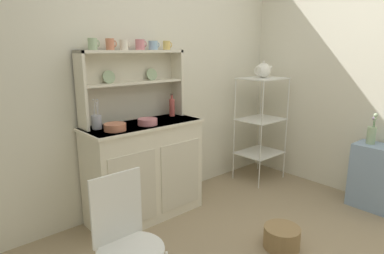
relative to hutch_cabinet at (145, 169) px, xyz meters
The scene contains 19 objects.
wall_back 0.89m from the hutch_cabinet, 40.35° to the left, with size 3.84×0.05×2.50m, color silver.
hutch_cabinet is the anchor object (origin of this frame).
hutch_shelf_unit 0.81m from the hutch_cabinet, 90.00° to the left, with size 0.98×0.18×0.62m.
bakers_rack 1.54m from the hutch_cabinet, ahead, with size 0.49×0.40×1.19m.
side_shelf_blue 2.21m from the hutch_cabinet, 37.85° to the right, with size 0.28×0.48×0.62m, color #849EBC.
wire_chair 1.18m from the hutch_cabinet, 128.27° to the right, with size 0.36×0.36×0.85m.
floor_basket 1.28m from the hutch_cabinet, 65.64° to the right, with size 0.28×0.28×0.17m, color #93754C.
cup_sage_0 1.15m from the hutch_cabinet, 160.92° to the left, with size 0.09×0.07×0.09m.
cup_terracotta_1 1.12m from the hutch_cabinet, 149.20° to the left, with size 0.08×0.07×0.09m.
cup_cream_2 1.10m from the hutch_cabinet, 122.64° to the left, with size 0.08×0.07×0.08m.
cup_rose_3 1.10m from the hutch_cabinet, 57.21° to the left, with size 0.09×0.08×0.09m.
cup_sky_4 1.11m from the hutch_cabinet, 29.49° to the left, with size 0.10×0.08×0.08m.
cup_gold_5 1.15m from the hutch_cabinet, 18.46° to the left, with size 0.08×0.07×0.08m.
bowl_mixing_large 0.55m from the hutch_cabinet, 166.54° to the right, with size 0.17×0.17×0.06m, color #C67556.
bowl_floral_medium 0.46m from the hutch_cabinet, 90.00° to the right, with size 0.17×0.17×0.05m, color #D17A84.
jam_bottle 0.65m from the hutch_cabinet, 12.55° to the left, with size 0.05×0.05×0.21m.
utensil_jar 0.63m from the hutch_cabinet, 168.60° to the left, with size 0.08×0.08×0.24m.
porcelain_teapot 1.72m from the hutch_cabinet, ahead, with size 0.25×0.16×0.19m.
flower_vase 2.15m from the hutch_cabinet, 35.31° to the right, with size 0.08×0.08×0.30m.
Camera 1 is at (-1.81, -1.00, 1.50)m, focal length 30.70 mm.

